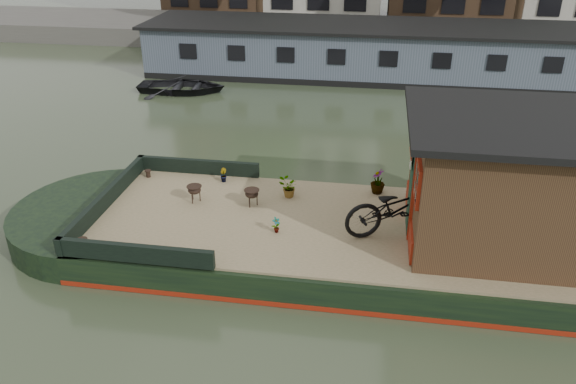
# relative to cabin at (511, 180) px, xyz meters

# --- Properties ---
(ground) EXTENTS (120.00, 120.00, 0.00)m
(ground) POSITION_rel_cabin_xyz_m (-2.19, 0.00, -1.88)
(ground) COLOR #2D3B25
(ground) RESTS_ON ground
(houseboat_hull) EXTENTS (14.01, 4.02, 0.60)m
(houseboat_hull) POSITION_rel_cabin_xyz_m (-3.52, 0.00, -1.60)
(houseboat_hull) COLOR black
(houseboat_hull) RESTS_ON ground
(houseboat_deck) EXTENTS (11.80, 3.80, 0.05)m
(houseboat_deck) POSITION_rel_cabin_xyz_m (-2.19, 0.00, -1.25)
(houseboat_deck) COLOR #99815E
(houseboat_deck) RESTS_ON houseboat_hull
(bow_bulwark) EXTENTS (3.00, 4.00, 0.35)m
(bow_bulwark) POSITION_rel_cabin_xyz_m (-7.25, 0.00, -1.05)
(bow_bulwark) COLOR black
(bow_bulwark) RESTS_ON houseboat_deck
(cabin) EXTENTS (4.00, 3.50, 2.42)m
(cabin) POSITION_rel_cabin_xyz_m (0.00, 0.00, 0.00)
(cabin) COLOR #331E14
(cabin) RESTS_ON houseboat_deck
(bicycle) EXTENTS (2.31, 1.54, 1.15)m
(bicycle) POSITION_rel_cabin_xyz_m (-1.99, -0.15, -0.65)
(bicycle) COLOR black
(bicycle) RESTS_ON houseboat_deck
(potted_plant_b) EXTENTS (0.22, 0.23, 0.32)m
(potted_plant_b) POSITION_rel_cabin_xyz_m (-5.96, 1.57, -1.07)
(potted_plant_b) COLOR maroon
(potted_plant_b) RESTS_ON houseboat_deck
(potted_plant_c) EXTENTS (0.51, 0.48, 0.45)m
(potted_plant_c) POSITION_rel_cabin_xyz_m (-4.34, 1.03, -1.00)
(potted_plant_c) COLOR #B13A33
(potted_plant_c) RESTS_ON houseboat_deck
(potted_plant_d) EXTENTS (0.32, 0.32, 0.56)m
(potted_plant_d) POSITION_rel_cabin_xyz_m (-2.40, 1.55, -0.95)
(potted_plant_d) COLOR maroon
(potted_plant_d) RESTS_ON houseboat_deck
(potted_plant_e) EXTENTS (0.21, 0.21, 0.33)m
(potted_plant_e) POSITION_rel_cabin_xyz_m (-4.33, -0.52, -1.06)
(potted_plant_e) COLOR #A13B2F
(potted_plant_e) RESTS_ON houseboat_deck
(brazier_front) EXTENTS (0.39, 0.39, 0.37)m
(brazier_front) POSITION_rel_cabin_xyz_m (-6.31, 0.50, -1.04)
(brazier_front) COLOR black
(brazier_front) RESTS_ON houseboat_deck
(brazier_rear) EXTENTS (0.45, 0.45, 0.37)m
(brazier_rear) POSITION_rel_cabin_xyz_m (-5.04, 0.52, -1.04)
(brazier_rear) COLOR black
(brazier_rear) RESTS_ON houseboat_deck
(bollard_port) EXTENTS (0.15, 0.15, 0.17)m
(bollard_port) POSITION_rel_cabin_xyz_m (-7.79, 1.52, -1.14)
(bollard_port) COLOR black
(bollard_port) RESTS_ON houseboat_deck
(bollard_stbd) EXTENTS (0.20, 0.20, 0.23)m
(bollard_stbd) POSITION_rel_cabin_xyz_m (-7.79, -1.70, -1.11)
(bollard_stbd) COLOR black
(bollard_stbd) RESTS_ON houseboat_deck
(dinghy) EXTENTS (3.50, 2.61, 0.69)m
(dinghy) POSITION_rel_cabin_xyz_m (-9.99, 10.36, -1.53)
(dinghy) COLOR black
(dinghy) RESTS_ON ground
(far_houseboat) EXTENTS (20.40, 4.40, 2.11)m
(far_houseboat) POSITION_rel_cabin_xyz_m (-2.19, 14.00, -0.91)
(far_houseboat) COLOR #4F586A
(far_houseboat) RESTS_ON ground
(quay) EXTENTS (60.00, 6.00, 0.90)m
(quay) POSITION_rel_cabin_xyz_m (-2.19, 20.50, -1.43)
(quay) COLOR #47443F
(quay) RESTS_ON ground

